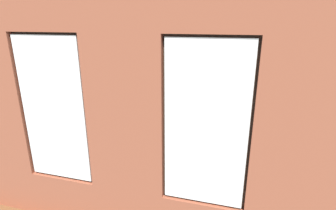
{
  "coord_description": "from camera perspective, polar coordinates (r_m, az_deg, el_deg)",
  "views": [
    {
      "loc": [
        -1.26,
        5.23,
        2.7
      ],
      "look_at": [
        0.1,
        0.4,
        1.07
      ],
      "focal_mm": 28.0,
      "sensor_mm": 36.0,
      "label": 1
    }
  ],
  "objects": [
    {
      "name": "ground_plane",
      "position": [
        6.04,
        1.99,
        -9.14
      ],
      "size": [
        6.75,
        6.0,
        0.1
      ],
      "primitive_type": "cube",
      "color": "brown"
    },
    {
      "name": "brick_wall_with_windows",
      "position": [
        3.14,
        -9.27,
        -4.87
      ],
      "size": [
        6.15,
        0.3,
        3.04
      ],
      "color": "#9E5138",
      "rests_on": "ground_plane"
    },
    {
      "name": "white_wall_right",
      "position": [
        6.71,
        -24.41,
        6.22
      ],
      "size": [
        0.1,
        5.0,
        3.04
      ],
      "primitive_type": "cube",
      "color": "white",
      "rests_on": "ground_plane"
    },
    {
      "name": "couch_by_window",
      "position": [
        4.51,
        -14.11,
        -14.33
      ],
      "size": [
        1.72,
        0.87,
        0.8
      ],
      "color": "black",
      "rests_on": "ground_plane"
    },
    {
      "name": "couch_left",
      "position": [
        5.56,
        25.98,
        -9.24
      ],
      "size": [
        0.95,
        2.09,
        0.8
      ],
      "rotation": [
        0.0,
        0.0,
        1.53
      ],
      "color": "black",
      "rests_on": "ground_plane"
    },
    {
      "name": "coffee_table",
      "position": [
        5.78,
        -1.72,
        -5.93
      ],
      "size": [
        1.27,
        0.83,
        0.41
      ],
      "color": "olive",
      "rests_on": "ground_plane"
    },
    {
      "name": "cup_ceramic",
      "position": [
        5.61,
        -1.18,
        -5.67
      ],
      "size": [
        0.07,
        0.07,
        0.08
      ],
      "primitive_type": "cylinder",
      "color": "#B23D38",
      "rests_on": "coffee_table"
    },
    {
      "name": "remote_black",
      "position": [
        5.89,
        -2.9,
        -4.82
      ],
      "size": [
        0.1,
        0.18,
        0.02
      ],
      "primitive_type": "cube",
      "rotation": [
        0.0,
        0.0,
        2.8
      ],
      "color": "black",
      "rests_on": "coffee_table"
    },
    {
      "name": "remote_gray",
      "position": [
        5.8,
        2.01,
        -5.2
      ],
      "size": [
        0.17,
        0.06,
        0.02
      ],
      "primitive_type": "cube",
      "rotation": [
        0.0,
        0.0,
        1.49
      ],
      "color": "#59595B",
      "rests_on": "coffee_table"
    },
    {
      "name": "media_console",
      "position": [
        7.03,
        -20.02,
        -3.24
      ],
      "size": [
        1.24,
        0.42,
        0.58
      ],
      "primitive_type": "cube",
      "color": "black",
      "rests_on": "ground_plane"
    },
    {
      "name": "tv_flatscreen",
      "position": [
        6.83,
        -20.61,
        2.17
      ],
      "size": [
        1.14,
        0.2,
        0.8
      ],
      "color": "black",
      "rests_on": "media_console"
    },
    {
      "name": "papasan_chair",
      "position": [
        7.54,
        1.85,
        0.41
      ],
      "size": [
        1.03,
        1.03,
        0.67
      ],
      "color": "olive",
      "rests_on": "ground_plane"
    },
    {
      "name": "potted_plant_mid_room_small",
      "position": [
        6.53,
        7.71,
        -2.6
      ],
      "size": [
        0.39,
        0.39,
        0.66
      ],
      "color": "#47423D",
      "rests_on": "ground_plane"
    },
    {
      "name": "potted_plant_between_couches",
      "position": [
        4.02,
        3.1,
        -14.75
      ],
      "size": [
        0.51,
        0.51,
        0.82
      ],
      "color": "#9E5638",
      "rests_on": "ground_plane"
    },
    {
      "name": "potted_plant_foreground_right",
      "position": [
        8.3,
        -11.03,
        4.0
      ],
      "size": [
        0.97,
        1.06,
        1.23
      ],
      "color": "brown",
      "rests_on": "ground_plane"
    },
    {
      "name": "potted_plant_corner_near_left",
      "position": [
        7.6,
        24.87,
        0.92
      ],
      "size": [
        1.08,
        1.22,
        1.25
      ],
      "color": "#9E5638",
      "rests_on": "ground_plane"
    }
  ]
}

